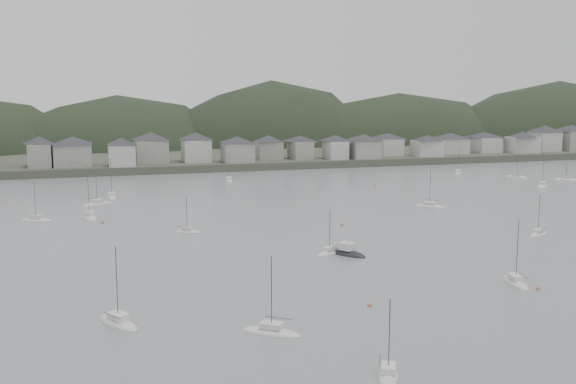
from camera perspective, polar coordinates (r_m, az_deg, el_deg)
name	(u,v)px	position (r m, az deg, el deg)	size (l,w,h in m)	color
ground	(438,306)	(99.88, 12.80, -9.59)	(900.00, 900.00, 0.00)	slate
far_shore_land	(175,145)	(381.27, -9.69, 4.05)	(900.00, 250.00, 3.00)	#383D2D
forested_ridge	(191,172)	(357.92, -8.35, 1.74)	(851.55, 103.94, 102.57)	black
waterfront_town	(327,145)	(283.97, 3.41, 4.10)	(451.48, 28.46, 12.92)	gray
sailboat_lead	(112,197)	(201.86, -14.96, -0.43)	(3.02, 9.16, 12.48)	silver
moored_fleet	(257,223)	(157.06, -2.70, -2.67)	(245.20, 171.31, 13.54)	silver
motor_launch_far	(347,253)	(127.70, 5.12, -5.27)	(6.92, 8.90, 4.02)	black
mooring_buoys	(285,229)	(149.85, -0.28, -3.21)	(198.97, 118.52, 0.70)	#C66642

